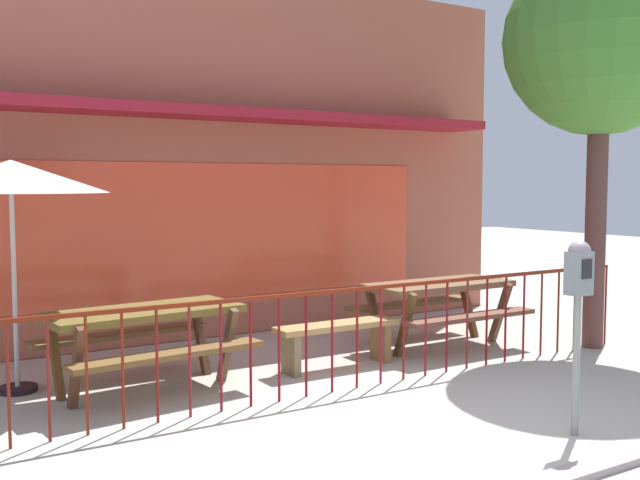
# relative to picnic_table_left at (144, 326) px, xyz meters

# --- Properties ---
(ground) EXTENTS (40.00, 40.00, 0.00)m
(ground) POSITION_rel_picnic_table_left_xyz_m (1.75, -2.70, -0.61)
(ground) COLOR #ADA79C
(pub_storefront) EXTENTS (8.69, 1.24, 4.63)m
(pub_storefront) POSITION_rel_picnic_table_left_xyz_m (1.75, 2.09, 1.70)
(pub_storefront) COLOR #5E2A22
(pub_storefront) RESTS_ON ground
(patio_fence_front) EXTENTS (7.32, 0.04, 0.97)m
(patio_fence_front) POSITION_rel_picnic_table_left_xyz_m (1.75, -0.99, 0.05)
(patio_fence_front) COLOR maroon
(patio_fence_front) RESTS_ON ground
(picnic_table_left) EXTENTS (1.93, 1.54, 0.79)m
(picnic_table_left) POSITION_rel_picnic_table_left_xyz_m (0.00, 0.00, 0.00)
(picnic_table_left) COLOR brown
(picnic_table_left) RESTS_ON ground
(picnic_table_right) EXTENTS (1.82, 1.38, 0.79)m
(picnic_table_right) POSITION_rel_picnic_table_left_xyz_m (3.60, -0.03, 0.00)
(picnic_table_right) COLOR brown
(picnic_table_right) RESTS_ON ground
(patio_umbrella) EXTENTS (1.75, 1.75, 2.16)m
(patio_umbrella) POSITION_rel_picnic_table_left_xyz_m (-1.04, 0.56, 1.38)
(patio_umbrella) COLOR black
(patio_umbrella) RESTS_ON ground
(patio_bench) EXTENTS (1.40, 0.33, 0.48)m
(patio_bench) POSITION_rel_picnic_table_left_xyz_m (2.00, -0.26, -0.26)
(patio_bench) COLOR #A17A47
(patio_bench) RESTS_ON ground
(parking_meter_near) EXTENTS (0.18, 0.17, 1.52)m
(parking_meter_near) POSITION_rel_picnic_table_left_xyz_m (2.44, -2.97, 0.56)
(parking_meter_near) COLOR gray
(parking_meter_near) RESTS_ON ground
(street_tree) EXTENTS (2.23, 2.23, 4.73)m
(street_tree) POSITION_rel_picnic_table_left_xyz_m (5.14, -1.02, 2.97)
(street_tree) COLOR #50312C
(street_tree) RESTS_ON ground
(curb_edge) EXTENTS (12.16, 0.20, 0.11)m
(curb_edge) POSITION_rel_picnic_table_left_xyz_m (1.75, -3.52, -0.61)
(curb_edge) COLOR gray
(curb_edge) RESTS_ON ground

